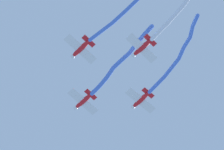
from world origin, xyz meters
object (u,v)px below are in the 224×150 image
object	(u,v)px
airplane_lead	(83,101)
airplane_right_wing	(141,100)
airplane_left_wing	(81,49)
airplane_slot	(142,48)

from	to	relation	value
airplane_lead	airplane_right_wing	xyz separation A→B (m)	(-7.15, -10.50, 0.30)
airplane_left_wing	airplane_slot	size ratio (longest dim) A/B	1.00
airplane_lead	airplane_right_wing	bearing A→B (deg)	-136.24
airplane_left_wing	airplane_slot	bearing A→B (deg)	-135.72
airplane_right_wing	airplane_slot	distance (m)	12.71
airplane_lead	airplane_left_wing	size ratio (longest dim) A/B	1.00
airplane_lead	airplane_slot	xyz separation A→B (m)	(-17.64, -3.34, -0.20)
airplane_lead	airplane_right_wing	size ratio (longest dim) A/B	1.00
airplane_lead	airplane_slot	distance (m)	17.96
airplane_lead	airplane_slot	size ratio (longest dim) A/B	1.00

